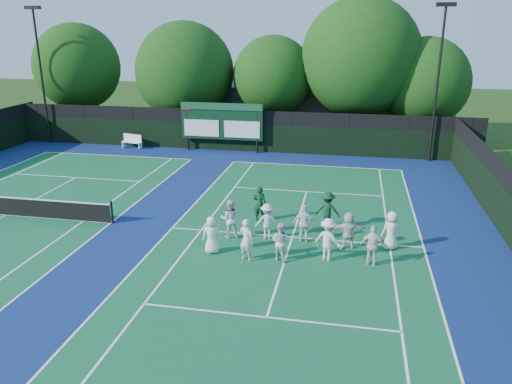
% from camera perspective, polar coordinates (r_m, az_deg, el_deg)
% --- Properties ---
extents(ground, '(120.00, 120.00, 0.00)m').
position_cam_1_polar(ground, '(20.90, 3.81, -6.28)').
color(ground, '#1C3A0F').
rests_on(ground, ground).
extents(court_apron, '(34.00, 32.00, 0.01)m').
position_cam_1_polar(court_apron, '(23.22, -10.72, -3.96)').
color(court_apron, navy).
rests_on(court_apron, ground).
extents(near_court, '(11.05, 23.85, 0.01)m').
position_cam_1_polar(near_court, '(21.81, 4.16, -5.17)').
color(near_court, '#125B33').
rests_on(near_court, ground).
extents(left_court, '(11.05, 23.85, 0.01)m').
position_cam_1_polar(left_court, '(27.13, -26.65, -2.34)').
color(left_court, '#125B33').
rests_on(left_court, ground).
extents(back_fence, '(34.00, 0.08, 3.00)m').
position_cam_1_polar(back_fence, '(36.58, -2.22, 6.80)').
color(back_fence, black).
rests_on(back_fence, ground).
extents(scoreboard, '(6.00, 0.21, 3.55)m').
position_cam_1_polar(scoreboard, '(36.27, -3.96, 8.02)').
color(scoreboard, black).
rests_on(scoreboard, ground).
extents(clubhouse, '(18.00, 6.00, 4.00)m').
position_cam_1_polar(clubhouse, '(43.59, 5.42, 9.48)').
color(clubhouse, '#595A5E').
rests_on(clubhouse, ground).
extents(light_pole_left, '(1.20, 0.30, 10.12)m').
position_cam_1_polar(light_pole_left, '(41.75, -23.51, 13.64)').
color(light_pole_left, black).
rests_on(light_pole_left, ground).
extents(light_pole_right, '(1.20, 0.30, 10.12)m').
position_cam_1_polar(light_pole_right, '(35.03, 20.22, 13.38)').
color(light_pole_right, black).
rests_on(light_pole_right, ground).
extents(tennis_net, '(11.30, 0.10, 1.10)m').
position_cam_1_polar(tennis_net, '(26.98, -26.80, -1.39)').
color(tennis_net, black).
rests_on(tennis_net, ground).
extents(bench, '(1.68, 0.82, 1.03)m').
position_cam_1_polar(bench, '(38.76, -13.96, 5.72)').
color(bench, white).
rests_on(bench, ground).
extents(tree_a, '(6.97, 6.97, 9.04)m').
position_cam_1_polar(tree_a, '(44.60, -19.52, 13.10)').
color(tree_a, black).
rests_on(tree_a, ground).
extents(tree_b, '(7.74, 7.74, 9.17)m').
position_cam_1_polar(tree_b, '(40.77, -7.88, 13.18)').
color(tree_b, black).
rests_on(tree_b, ground).
extents(tree_c, '(6.12, 6.12, 8.14)m').
position_cam_1_polar(tree_c, '(39.09, 2.21, 12.84)').
color(tree_c, black).
rests_on(tree_c, ground).
extents(tree_d, '(8.73, 8.73, 10.89)m').
position_cam_1_polar(tree_d, '(38.51, 12.09, 14.43)').
color(tree_d, black).
rests_on(tree_d, ground).
extents(tree_e, '(6.48, 6.48, 8.09)m').
position_cam_1_polar(tree_e, '(38.97, 18.87, 11.51)').
color(tree_e, black).
rests_on(tree_e, ground).
extents(tennis_ball_0, '(0.07, 0.07, 0.07)m').
position_cam_1_polar(tennis_ball_0, '(19.48, -1.54, -8.07)').
color(tennis_ball_0, '#D2DE1A').
rests_on(tennis_ball_0, ground).
extents(tennis_ball_3, '(0.07, 0.07, 0.07)m').
position_cam_1_polar(tennis_ball_3, '(23.02, -4.21, -3.80)').
color(tennis_ball_3, '#D2DE1A').
rests_on(tennis_ball_3, ground).
extents(tennis_ball_4, '(0.07, 0.07, 0.07)m').
position_cam_1_polar(tennis_ball_4, '(22.22, 8.45, -4.81)').
color(tennis_ball_4, '#D2DE1A').
rests_on(tennis_ball_4, ground).
extents(tennis_ball_5, '(0.07, 0.07, 0.07)m').
position_cam_1_polar(tennis_ball_5, '(21.04, 7.07, -6.11)').
color(tennis_ball_5, '#D2DE1A').
rests_on(tennis_ball_5, ground).
extents(player_front_0, '(0.85, 0.64, 1.56)m').
position_cam_1_polar(player_front_0, '(20.13, -5.09, -4.90)').
color(player_front_0, white).
rests_on(player_front_0, ground).
extents(player_front_1, '(0.74, 0.61, 1.73)m').
position_cam_1_polar(player_front_1, '(19.40, -1.09, -5.48)').
color(player_front_1, silver).
rests_on(player_front_1, ground).
extents(player_front_2, '(0.94, 0.85, 1.57)m').
position_cam_1_polar(player_front_2, '(19.47, 2.81, -5.66)').
color(player_front_2, silver).
rests_on(player_front_2, ground).
extents(player_front_3, '(1.27, 1.00, 1.73)m').
position_cam_1_polar(player_front_3, '(19.62, 8.24, -5.39)').
color(player_front_3, silver).
rests_on(player_front_3, ground).
extents(player_front_4, '(1.01, 0.58, 1.61)m').
position_cam_1_polar(player_front_4, '(19.55, 13.20, -5.98)').
color(player_front_4, white).
rests_on(player_front_4, ground).
extents(player_back_0, '(0.94, 0.79, 1.71)m').
position_cam_1_polar(player_back_0, '(21.50, -2.98, -3.05)').
color(player_back_0, silver).
rests_on(player_back_0, ground).
extents(player_back_1, '(1.13, 0.81, 1.58)m').
position_cam_1_polar(player_back_1, '(21.39, 1.28, -3.35)').
color(player_back_1, silver).
rests_on(player_back_1, ground).
extents(player_back_2, '(1.01, 0.51, 1.65)m').
position_cam_1_polar(player_back_2, '(21.13, 5.55, -3.61)').
color(player_back_2, white).
rests_on(player_back_2, ground).
extents(player_back_3, '(1.50, 0.62, 1.57)m').
position_cam_1_polar(player_back_3, '(20.84, 10.52, -4.30)').
color(player_back_3, silver).
rests_on(player_back_3, ground).
extents(player_back_4, '(0.92, 0.75, 1.62)m').
position_cam_1_polar(player_back_4, '(21.12, 15.20, -4.27)').
color(player_back_4, white).
rests_on(player_back_4, ground).
extents(coach_left, '(0.62, 0.41, 1.68)m').
position_cam_1_polar(coach_left, '(23.31, 0.43, -1.34)').
color(coach_left, '#0E351C').
rests_on(coach_left, ground).
extents(coach_right, '(1.16, 0.72, 1.73)m').
position_cam_1_polar(coach_right, '(22.64, 8.19, -2.08)').
color(coach_right, '#0F3920').
rests_on(coach_right, ground).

